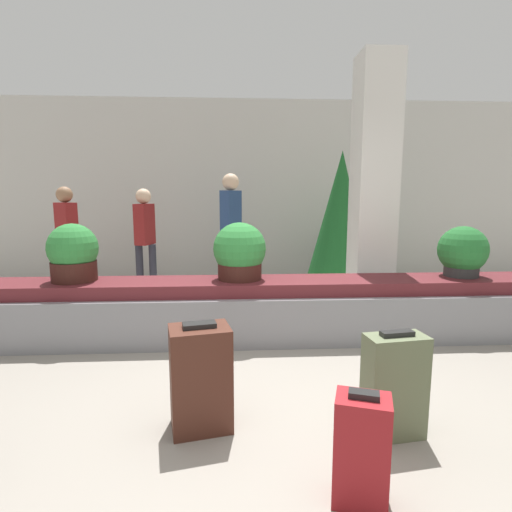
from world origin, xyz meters
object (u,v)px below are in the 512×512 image
object	(u,v)px
suitcase_4	(361,450)
potted_plant_0	(73,254)
traveler_0	(67,233)
traveler_2	(231,221)
suitcase_1	(394,386)
traveler_1	(145,233)
pillar	(374,188)
potted_plant_1	(463,252)
suitcase_0	(201,378)
potted_plant_2	(240,253)
decorated_tree	(341,216)

from	to	relation	value
suitcase_4	potted_plant_0	world-z (taller)	potted_plant_0
traveler_0	traveler_2	xyz separation A→B (m)	(2.38, 0.28, 0.15)
suitcase_1	suitcase_4	size ratio (longest dim) A/B	1.18
traveler_0	traveler_1	size ratio (longest dim) A/B	1.02
pillar	potted_plant_1	distance (m)	1.32
suitcase_0	potted_plant_1	bearing A→B (deg)	20.32
pillar	potted_plant_2	xyz separation A→B (m)	(-1.70, -0.87, -0.69)
pillar	suitcase_0	world-z (taller)	pillar
potted_plant_0	traveler_2	xyz separation A→B (m)	(1.61, 2.06, 0.20)
suitcase_1	potted_plant_2	xyz separation A→B (m)	(-0.93, 1.84, 0.58)
suitcase_1	pillar	bearing A→B (deg)	66.33
traveler_0	traveler_2	size ratio (longest dim) A/B	0.89
suitcase_4	potted_plant_1	world-z (taller)	potted_plant_1
potted_plant_1	traveler_1	size ratio (longest dim) A/B	0.34
suitcase_1	potted_plant_0	xyz separation A→B (m)	(-2.64, 1.85, 0.58)
suitcase_0	decorated_tree	size ratio (longest dim) A/B	0.33
traveler_0	decorated_tree	bearing A→B (deg)	-138.87
traveler_1	suitcase_1	bearing A→B (deg)	-129.94
suitcase_4	potted_plant_0	xyz separation A→B (m)	(-2.26, 2.39, 0.64)
suitcase_0	potted_plant_1	distance (m)	3.24
suitcase_0	potted_plant_0	size ratio (longest dim) A/B	1.21
potted_plant_0	potted_plant_2	distance (m)	1.71
pillar	suitcase_0	distance (m)	3.47
decorated_tree	suitcase_4	bearing A→B (deg)	-103.51
pillar	potted_plant_2	world-z (taller)	pillar
potted_plant_0	potted_plant_2	bearing A→B (deg)	-0.48
suitcase_1	traveler_2	xyz separation A→B (m)	(-1.03, 3.91, 0.79)
suitcase_1	potted_plant_2	world-z (taller)	potted_plant_2
traveler_1	traveler_2	bearing A→B (deg)	-65.97
traveler_0	traveler_2	world-z (taller)	traveler_2
potted_plant_1	potted_plant_2	size ratio (longest dim) A/B	0.92
potted_plant_0	potted_plant_2	xyz separation A→B (m)	(1.71, -0.01, -0.00)
suitcase_1	potted_plant_2	bearing A→B (deg)	109.09
potted_plant_1	traveler_1	world-z (taller)	traveler_1
pillar	suitcase_1	size ratio (longest dim) A/B	4.65
decorated_tree	potted_plant_2	bearing A→B (deg)	-128.42
suitcase_1	decorated_tree	size ratio (longest dim) A/B	0.32
suitcase_4	traveler_1	distance (m)	4.79
traveler_1	decorated_tree	size ratio (longest dim) A/B	0.73
potted_plant_1	suitcase_4	bearing A→B (deg)	-127.91
suitcase_1	traveler_2	world-z (taller)	traveler_2
traveler_0	decorated_tree	size ratio (longest dim) A/B	0.75
pillar	suitcase_1	bearing A→B (deg)	-105.90
traveler_2	potted_plant_0	bearing A→B (deg)	0.87
pillar	potted_plant_1	size ratio (longest dim) A/B	5.85
pillar	suitcase_1	world-z (taller)	pillar
suitcase_1	suitcase_4	world-z (taller)	suitcase_1
suitcase_0	potted_plant_0	world-z (taller)	potted_plant_0
pillar	potted_plant_0	distance (m)	3.58
suitcase_1	traveler_0	xyz separation A→B (m)	(-3.41, 3.64, 0.64)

